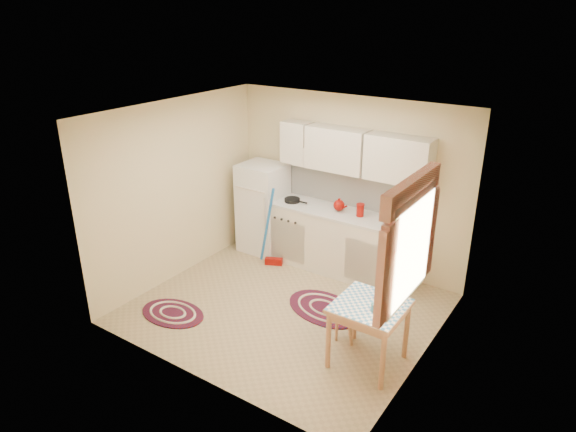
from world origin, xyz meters
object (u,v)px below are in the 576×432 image
object	(u,v)px
base_cabinets	(333,241)
stool	(346,325)
fridge	(263,208)
table	(368,334)

from	to	relation	value
base_cabinets	stool	xyz separation A→B (m)	(1.02, -1.47, -0.23)
base_cabinets	fridge	bearing A→B (deg)	-177.65
fridge	stool	world-z (taller)	fridge
base_cabinets	table	bearing A→B (deg)	-50.64
base_cabinets	stool	size ratio (longest dim) A/B	5.36
fridge	table	xyz separation A→B (m)	(2.60, -1.64, -0.34)
base_cabinets	table	size ratio (longest dim) A/B	3.12
base_cabinets	table	xyz separation A→B (m)	(1.38, -1.69, -0.08)
table	stool	size ratio (longest dim) A/B	1.71
fridge	stool	size ratio (longest dim) A/B	3.33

